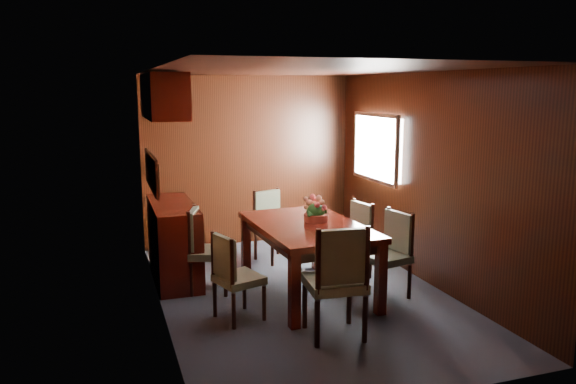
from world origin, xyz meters
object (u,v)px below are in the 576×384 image
object	(u,v)px
dining_table	(307,234)
flower_centerpiece	(316,209)
chair_right_near	(391,249)
chair_left_near	(233,272)
chair_head	(338,276)
sideboard	(174,241)

from	to	relation	value
dining_table	flower_centerpiece	xyz separation A→B (m)	(0.13, 0.08, 0.25)
dining_table	flower_centerpiece	world-z (taller)	flower_centerpiece
chair_right_near	dining_table	bearing A→B (deg)	57.93
dining_table	chair_left_near	distance (m)	1.04
dining_table	flower_centerpiece	bearing A→B (deg)	29.75
chair_right_near	flower_centerpiece	distance (m)	0.91
dining_table	chair_left_near	size ratio (longest dim) A/B	1.99
dining_table	chair_head	world-z (taller)	chair_head
dining_table	flower_centerpiece	distance (m)	0.29
chair_head	dining_table	bearing A→B (deg)	88.34
sideboard	chair_right_near	distance (m)	2.52
sideboard	dining_table	bearing A→B (deg)	-37.88
chair_left_near	chair_right_near	size ratio (longest dim) A/B	0.93
chair_left_near	sideboard	bearing A→B (deg)	176.81
sideboard	dining_table	size ratio (longest dim) A/B	0.81
chair_right_near	chair_head	bearing A→B (deg)	118.22
chair_head	flower_centerpiece	distance (m)	1.28
sideboard	chair_head	xyz separation A→B (m)	(1.16, -2.14, 0.14)
chair_left_near	chair_right_near	world-z (taller)	chair_right_near
sideboard	chair_right_near	size ratio (longest dim) A/B	1.50
dining_table	chair_right_near	size ratio (longest dim) A/B	1.86
dining_table	flower_centerpiece	size ratio (longest dim) A/B	6.14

